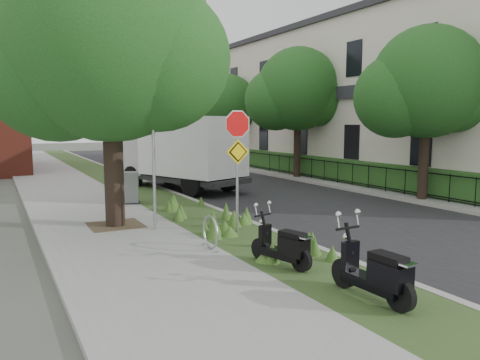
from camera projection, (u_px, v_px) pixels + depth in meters
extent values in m
plane|color=#4C5147|center=(295.00, 235.00, 12.18)|extent=(120.00, 120.00, 0.00)
cube|color=gray|center=(68.00, 193.00, 18.96)|extent=(3.50, 60.00, 0.12)
cube|color=#30491F|center=(135.00, 188.00, 20.24)|extent=(2.00, 60.00, 0.12)
cube|color=#9E9991|center=(157.00, 187.00, 20.71)|extent=(0.20, 60.00, 0.13)
cube|color=black|center=(228.00, 183.00, 22.34)|extent=(7.00, 60.00, 0.01)
cube|color=#9E9991|center=(289.00, 178.00, 23.97)|extent=(0.20, 60.00, 0.13)
cube|color=gray|center=(315.00, 176.00, 24.76)|extent=(3.20, 60.00, 0.12)
cylinder|color=black|center=(113.00, 143.00, 12.49)|extent=(0.52, 0.52, 4.48)
sphere|color=#1A4617|center=(109.00, 38.00, 12.15)|extent=(5.40, 5.40, 5.40)
sphere|color=#1A4617|center=(57.00, 66.00, 12.38)|extent=(4.05, 4.05, 4.05)
sphere|color=#1A4617|center=(158.00, 59.00, 12.13)|extent=(3.78, 3.78, 3.78)
cube|color=#473828|center=(116.00, 225.00, 12.76)|extent=(1.40, 1.40, 0.01)
cylinder|color=#A5A8AD|center=(154.00, 153.00, 12.01)|extent=(0.08, 0.08, 4.00)
torus|color=#A5A8AD|center=(210.00, 232.00, 10.34)|extent=(0.05, 0.77, 0.77)
cube|color=#A5A8AD|center=(217.00, 252.00, 10.07)|extent=(0.06, 0.06, 0.04)
cube|color=#A5A8AD|center=(204.00, 244.00, 10.70)|extent=(0.06, 0.06, 0.04)
cylinder|color=#A5A8AD|center=(237.00, 173.00, 11.86)|extent=(0.07, 0.07, 3.00)
cylinder|color=red|center=(238.00, 124.00, 11.68)|extent=(0.86, 0.03, 0.86)
cylinder|color=white|center=(237.00, 124.00, 11.69)|extent=(0.94, 0.02, 0.94)
cube|color=yellow|center=(238.00, 152.00, 11.76)|extent=(0.64, 0.03, 0.64)
cube|color=black|center=(300.00, 158.00, 24.17)|extent=(0.04, 24.00, 0.04)
cube|color=black|center=(300.00, 173.00, 24.27)|extent=(0.04, 24.00, 0.04)
cylinder|color=black|center=(300.00, 167.00, 24.22)|extent=(0.03, 0.03, 1.00)
cube|color=#1F4E1B|center=(311.00, 165.00, 24.54)|extent=(1.00, 24.00, 1.10)
cube|color=beige|center=(365.00, 102.00, 25.81)|extent=(7.00, 26.00, 8.00)
cube|color=#2D2D33|center=(367.00, 27.00, 25.31)|extent=(7.40, 26.40, 0.30)
cube|color=#2D2D33|center=(313.00, 95.00, 24.12)|extent=(0.25, 26.00, 0.60)
cylinder|color=black|center=(424.00, 147.00, 16.95)|extent=(0.36, 0.36, 3.81)
sphere|color=#1A4617|center=(427.00, 82.00, 16.66)|extent=(4.00, 4.00, 4.00)
sphere|color=#1A4617|center=(396.00, 96.00, 16.83)|extent=(3.00, 3.00, 3.00)
sphere|color=#1A4617|center=(454.00, 93.00, 16.65)|extent=(2.80, 2.80, 2.80)
cylinder|color=black|center=(297.00, 137.00, 23.94)|extent=(0.36, 0.36, 4.03)
sphere|color=#1A4617|center=(298.00, 89.00, 23.64)|extent=(4.20, 4.20, 4.20)
sphere|color=#1A4617|center=(275.00, 100.00, 23.82)|extent=(3.15, 3.15, 3.15)
sphere|color=#1A4617|center=(318.00, 97.00, 23.63)|extent=(2.94, 2.94, 2.94)
cylinder|color=black|center=(228.00, 137.00, 30.98)|extent=(0.36, 0.36, 3.64)
sphere|color=#1A4617|center=(228.00, 103.00, 30.71)|extent=(3.80, 3.80, 3.80)
sphere|color=#1A4617|center=(212.00, 111.00, 30.87)|extent=(2.85, 2.85, 2.85)
sphere|color=#1A4617|center=(241.00, 109.00, 30.69)|extent=(2.66, 2.66, 2.66)
cylinder|color=black|center=(261.00, 249.00, 9.54)|extent=(0.21, 0.46, 0.45)
cylinder|color=black|center=(301.00, 260.00, 8.75)|extent=(0.21, 0.46, 0.45)
cube|color=black|center=(282.00, 254.00, 9.11)|extent=(0.54, 1.04, 0.16)
cube|color=black|center=(294.00, 246.00, 8.87)|extent=(0.44, 0.62, 0.35)
cube|color=black|center=(292.00, 234.00, 8.87)|extent=(0.38, 0.57, 0.10)
cylinder|color=black|center=(344.00, 273.00, 7.92)|extent=(0.14, 0.51, 0.50)
cylinder|color=black|center=(401.00, 295.00, 6.90)|extent=(0.14, 0.51, 0.50)
cube|color=black|center=(373.00, 283.00, 7.37)|extent=(0.38, 1.12, 0.17)
cube|color=black|center=(390.00, 275.00, 7.05)|extent=(0.37, 0.64, 0.39)
cube|color=black|center=(388.00, 258.00, 7.06)|extent=(0.31, 0.59, 0.12)
cube|color=#262628|center=(183.00, 177.00, 20.04)|extent=(4.20, 6.22, 0.20)
cube|color=#B7BABC|center=(149.00, 153.00, 21.37)|extent=(2.66, 2.26, 1.76)
cube|color=white|center=(192.00, 146.00, 19.48)|extent=(3.79, 4.77, 2.42)
cube|color=#262628|center=(128.00, 203.00, 16.22)|extent=(0.95, 0.79, 0.04)
cube|color=gray|center=(128.00, 188.00, 16.16)|extent=(0.84, 0.67, 1.09)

